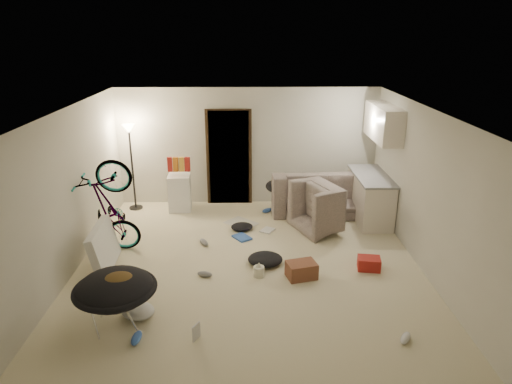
{
  "coord_description": "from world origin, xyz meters",
  "views": [
    {
      "loc": [
        -0.01,
        -6.47,
        3.61
      ],
      "look_at": [
        0.13,
        0.6,
        1.08
      ],
      "focal_mm": 32.0,
      "sensor_mm": 36.0,
      "label": 1
    }
  ],
  "objects_px": {
    "bicycle": "(112,228)",
    "juicer": "(259,271)",
    "kitchen_counter": "(370,198)",
    "saucer_chair": "(116,295)",
    "mini_fridge": "(180,193)",
    "drink_case_a": "(301,270)",
    "drink_case_b": "(369,263)",
    "armchair": "(331,211)",
    "tv_box": "(104,247)",
    "sofa": "(324,196)",
    "floor_lamp": "(131,149)"
  },
  "relations": [
    {
      "from": "bicycle",
      "to": "mini_fridge",
      "type": "bearing_deg",
      "value": -23.29
    },
    {
      "from": "drink_case_a",
      "to": "juicer",
      "type": "height_order",
      "value": "drink_case_a"
    },
    {
      "from": "floor_lamp",
      "to": "juicer",
      "type": "relative_size",
      "value": 7.44
    },
    {
      "from": "kitchen_counter",
      "to": "drink_case_a",
      "type": "height_order",
      "value": "kitchen_counter"
    },
    {
      "from": "floor_lamp",
      "to": "drink_case_b",
      "type": "bearing_deg",
      "value": -32.25
    },
    {
      "from": "armchair",
      "to": "drink_case_a",
      "type": "height_order",
      "value": "armchair"
    },
    {
      "from": "drink_case_a",
      "to": "drink_case_b",
      "type": "bearing_deg",
      "value": -2.76
    },
    {
      "from": "sofa",
      "to": "saucer_chair",
      "type": "bearing_deg",
      "value": 46.4
    },
    {
      "from": "tv_box",
      "to": "kitchen_counter",
      "type": "bearing_deg",
      "value": 19.37
    },
    {
      "from": "drink_case_a",
      "to": "floor_lamp",
      "type": "bearing_deg",
      "value": 122.73
    },
    {
      "from": "sofa",
      "to": "drink_case_a",
      "type": "bearing_deg",
      "value": 70.5
    },
    {
      "from": "mini_fridge",
      "to": "saucer_chair",
      "type": "distance_m",
      "value": 4.02
    },
    {
      "from": "kitchen_counter",
      "to": "bicycle",
      "type": "distance_m",
      "value": 4.93
    },
    {
      "from": "kitchen_counter",
      "to": "armchair",
      "type": "height_order",
      "value": "kitchen_counter"
    },
    {
      "from": "kitchen_counter",
      "to": "saucer_chair",
      "type": "xyz_separation_m",
      "value": [
        -4.11,
        -3.46,
        0.0
      ]
    },
    {
      "from": "saucer_chair",
      "to": "drink_case_a",
      "type": "bearing_deg",
      "value": 24.91
    },
    {
      "from": "bicycle",
      "to": "drink_case_a",
      "type": "relative_size",
      "value": 3.89
    },
    {
      "from": "bicycle",
      "to": "drink_case_a",
      "type": "bearing_deg",
      "value": -105.55
    },
    {
      "from": "juicer",
      "to": "sofa",
      "type": "bearing_deg",
      "value": 62.15
    },
    {
      "from": "armchair",
      "to": "mini_fridge",
      "type": "xyz_separation_m",
      "value": [
        -3.02,
        0.97,
        0.05
      ]
    },
    {
      "from": "sofa",
      "to": "drink_case_b",
      "type": "bearing_deg",
      "value": 93.6
    },
    {
      "from": "floor_lamp",
      "to": "armchair",
      "type": "xyz_separation_m",
      "value": [
        3.99,
        -1.07,
        -0.97
      ]
    },
    {
      "from": "saucer_chair",
      "to": "tv_box",
      "type": "distance_m",
      "value": 1.67
    },
    {
      "from": "armchair",
      "to": "floor_lamp",
      "type": "bearing_deg",
      "value": 51.65
    },
    {
      "from": "kitchen_counter",
      "to": "mini_fridge",
      "type": "distance_m",
      "value": 3.9
    },
    {
      "from": "mini_fridge",
      "to": "drink_case_a",
      "type": "relative_size",
      "value": 1.74
    },
    {
      "from": "kitchen_counter",
      "to": "saucer_chair",
      "type": "relative_size",
      "value": 1.43
    },
    {
      "from": "floor_lamp",
      "to": "drink_case_b",
      "type": "height_order",
      "value": "floor_lamp"
    },
    {
      "from": "kitchen_counter",
      "to": "sofa",
      "type": "height_order",
      "value": "kitchen_counter"
    },
    {
      "from": "tv_box",
      "to": "drink_case_b",
      "type": "xyz_separation_m",
      "value": [
        4.21,
        -0.16,
        -0.25
      ]
    },
    {
      "from": "bicycle",
      "to": "mini_fridge",
      "type": "xyz_separation_m",
      "value": [
        0.87,
        1.94,
        -0.07
      ]
    },
    {
      "from": "kitchen_counter",
      "to": "tv_box",
      "type": "relative_size",
      "value": 1.41
    },
    {
      "from": "bicycle",
      "to": "juicer",
      "type": "xyz_separation_m",
      "value": [
        2.46,
        -0.87,
        -0.35
      ]
    },
    {
      "from": "drink_case_a",
      "to": "mini_fridge",
      "type": "bearing_deg",
      "value": 113.5
    },
    {
      "from": "tv_box",
      "to": "bicycle",
      "type": "bearing_deg",
      "value": 87.39
    },
    {
      "from": "sofa",
      "to": "juicer",
      "type": "distance_m",
      "value": 3.08
    },
    {
      "from": "armchair",
      "to": "tv_box",
      "type": "height_order",
      "value": "tv_box"
    },
    {
      "from": "floor_lamp",
      "to": "tv_box",
      "type": "relative_size",
      "value": 1.7
    },
    {
      "from": "bicycle",
      "to": "drink_case_b",
      "type": "height_order",
      "value": "bicycle"
    },
    {
      "from": "bicycle",
      "to": "saucer_chair",
      "type": "bearing_deg",
      "value": -162.61
    },
    {
      "from": "drink_case_b",
      "to": "bicycle",
      "type": "bearing_deg",
      "value": 179.72
    },
    {
      "from": "mini_fridge",
      "to": "juicer",
      "type": "relative_size",
      "value": 3.15
    },
    {
      "from": "bicycle",
      "to": "tv_box",
      "type": "bearing_deg",
      "value": -179.22
    },
    {
      "from": "mini_fridge",
      "to": "juicer",
      "type": "bearing_deg",
      "value": -63.69
    },
    {
      "from": "sofa",
      "to": "saucer_chair",
      "type": "distance_m",
      "value": 5.1
    },
    {
      "from": "sofa",
      "to": "bicycle",
      "type": "xyz_separation_m",
      "value": [
        -3.89,
        -1.84,
        0.12
      ]
    },
    {
      "from": "floor_lamp",
      "to": "sofa",
      "type": "bearing_deg",
      "value": -2.87
    },
    {
      "from": "armchair",
      "to": "juicer",
      "type": "bearing_deg",
      "value": 118.92
    },
    {
      "from": "bicycle",
      "to": "sofa",
      "type": "bearing_deg",
      "value": -63.89
    },
    {
      "from": "mini_fridge",
      "to": "juicer",
      "type": "xyz_separation_m",
      "value": [
        1.59,
        -2.82,
        -0.28
      ]
    }
  ]
}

